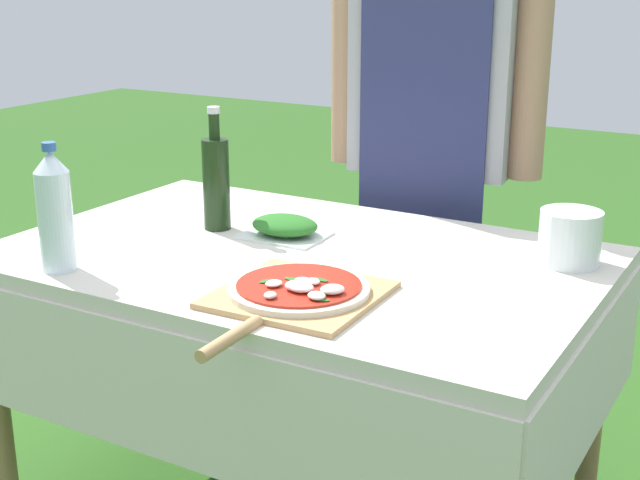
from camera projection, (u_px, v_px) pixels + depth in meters
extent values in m
cube|color=beige|center=(297.00, 261.00, 2.01)|extent=(1.33, 0.86, 0.04)
cube|color=beige|center=(180.00, 402.00, 1.70)|extent=(1.33, 0.01, 0.28)
cube|color=beige|center=(381.00, 271.00, 2.42)|extent=(1.33, 0.01, 0.28)
cube|color=beige|center=(84.00, 276.00, 2.38)|extent=(0.01, 0.86, 0.28)
cube|color=beige|center=(590.00, 392.00, 1.74)|extent=(0.01, 0.86, 0.28)
cylinder|color=olive|center=(192.00, 310.00, 2.72)|extent=(0.05, 0.05, 0.70)
cylinder|color=olive|center=(593.00, 404.00, 2.14)|extent=(0.05, 0.05, 0.70)
cylinder|color=#4C4C51|center=(453.00, 310.00, 2.57)|extent=(0.12, 0.12, 0.81)
cylinder|color=#4C4C51|center=(401.00, 302.00, 2.63)|extent=(0.12, 0.12, 0.81)
cube|color=#99999E|center=(436.00, 60.00, 2.39)|extent=(0.45, 0.22, 0.61)
cube|color=navy|center=(421.00, 151.00, 2.37)|extent=(0.35, 0.04, 0.88)
cylinder|color=#A37A5B|center=(531.00, 75.00, 2.29)|extent=(0.09, 0.09, 0.54)
cylinder|color=#A37A5B|center=(348.00, 66.00, 2.50)|extent=(0.09, 0.09, 0.54)
cube|color=tan|center=(299.00, 295.00, 1.74)|extent=(0.31, 0.31, 0.01)
cylinder|color=tan|center=(230.00, 338.00, 1.54)|extent=(0.03, 0.18, 0.02)
cylinder|color=beige|center=(299.00, 289.00, 1.73)|extent=(0.28, 0.28, 0.01)
cylinder|color=#B22819|center=(299.00, 285.00, 1.73)|extent=(0.24, 0.24, 0.00)
ellipsoid|color=white|center=(303.00, 281.00, 1.73)|extent=(0.04, 0.04, 0.01)
ellipsoid|color=white|center=(332.00, 289.00, 1.68)|extent=(0.06, 0.06, 0.02)
ellipsoid|color=white|center=(274.00, 283.00, 1.72)|extent=(0.04, 0.04, 0.01)
ellipsoid|color=white|center=(302.00, 287.00, 1.69)|extent=(0.06, 0.05, 0.02)
ellipsoid|color=white|center=(270.00, 295.00, 1.66)|extent=(0.03, 0.03, 0.01)
ellipsoid|color=white|center=(313.00, 281.00, 1.73)|extent=(0.04, 0.04, 0.01)
ellipsoid|color=white|center=(294.00, 286.00, 1.70)|extent=(0.05, 0.05, 0.02)
ellipsoid|color=white|center=(317.00, 296.00, 1.65)|extent=(0.05, 0.05, 0.01)
ellipsoid|color=#286B23|center=(292.00, 279.00, 1.75)|extent=(0.03, 0.02, 0.00)
ellipsoid|color=#286B23|center=(267.00, 281.00, 1.74)|extent=(0.03, 0.04, 0.00)
ellipsoid|color=#286B23|center=(320.00, 299.00, 1.65)|extent=(0.04, 0.02, 0.00)
ellipsoid|color=#286B23|center=(321.00, 280.00, 1.75)|extent=(0.04, 0.02, 0.00)
cylinder|color=black|center=(216.00, 185.00, 2.16)|extent=(0.07, 0.07, 0.22)
cylinder|color=black|center=(214.00, 126.00, 2.11)|extent=(0.03, 0.03, 0.06)
cylinder|color=silver|center=(214.00, 110.00, 2.10)|extent=(0.03, 0.03, 0.02)
cylinder|color=silver|center=(56.00, 222.00, 1.86)|extent=(0.07, 0.07, 0.21)
cone|color=silver|center=(50.00, 161.00, 1.83)|extent=(0.07, 0.07, 0.04)
cylinder|color=#335BB2|center=(49.00, 147.00, 1.82)|extent=(0.03, 0.03, 0.02)
cube|color=silver|center=(285.00, 236.00, 2.12)|extent=(0.20, 0.15, 0.01)
ellipsoid|color=#286B23|center=(285.00, 225.00, 2.12)|extent=(0.17, 0.13, 0.05)
cylinder|color=silver|center=(570.00, 237.00, 1.92)|extent=(0.13, 0.13, 0.12)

